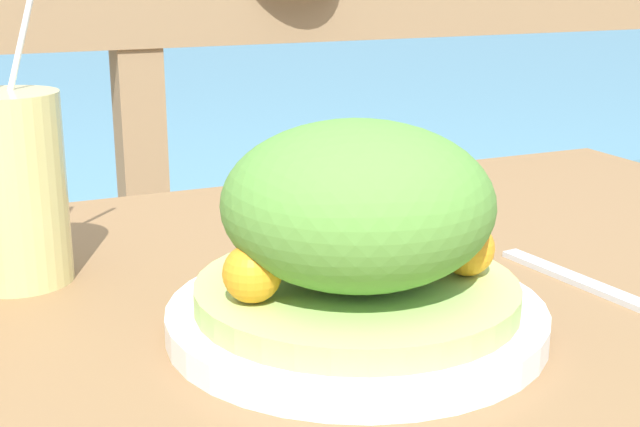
# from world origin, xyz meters

# --- Properties ---
(patio_table) EXTENTS (1.09, 0.78, 0.75)m
(patio_table) POSITION_xyz_m (0.00, 0.00, 0.64)
(patio_table) COLOR olive
(patio_table) RESTS_ON ground_plane
(railing_fence) EXTENTS (2.80, 0.08, 0.97)m
(railing_fence) POSITION_xyz_m (0.00, 0.80, 0.73)
(railing_fence) COLOR #937551
(railing_fence) RESTS_ON ground_plane
(sea_backdrop) EXTENTS (12.00, 4.00, 0.46)m
(sea_backdrop) POSITION_xyz_m (0.00, 3.30, 0.23)
(sea_backdrop) COLOR #568EA8
(sea_backdrop) RESTS_ON ground_plane
(salad_plate) EXTENTS (0.27, 0.27, 0.15)m
(salad_plate) POSITION_xyz_m (-0.04, -0.06, 0.82)
(salad_plate) COLOR white
(salad_plate) RESTS_ON patio_table
(drink_glass) EXTENTS (0.08, 0.08, 0.25)m
(drink_glass) POSITION_xyz_m (-0.25, 0.15, 0.83)
(drink_glass) COLOR #DBCC7F
(drink_glass) RESTS_ON patio_table
(fork) EXTENTS (0.04, 0.18, 0.00)m
(fork) POSITION_xyz_m (0.17, -0.05, 0.75)
(fork) COLOR silver
(fork) RESTS_ON patio_table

